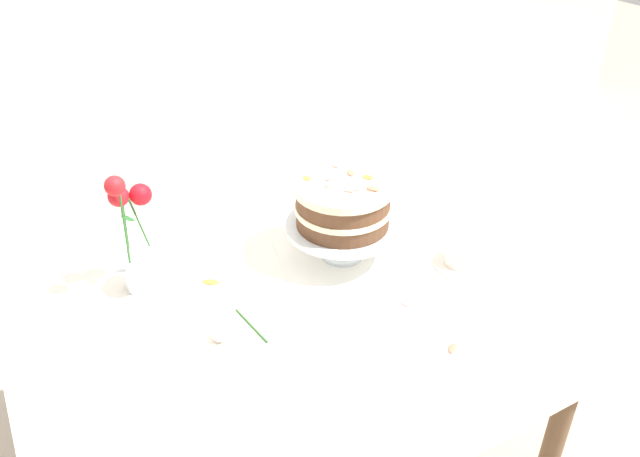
{
  "coord_description": "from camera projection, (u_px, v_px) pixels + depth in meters",
  "views": [
    {
      "loc": [
        -0.59,
        -1.12,
        1.69
      ],
      "look_at": [
        0.05,
        0.01,
        0.86
      ],
      "focal_mm": 35.64,
      "sensor_mm": 36.0,
      "label": 1
    }
  ],
  "objects": [
    {
      "name": "dining_table",
      "position": [
        308.0,
        308.0,
        1.61
      ],
      "size": [
        1.4,
        1.0,
        0.74
      ],
      "color": "white",
      "rests_on": "ground"
    },
    {
      "name": "linen_napkin",
      "position": [
        342.0,
        256.0,
        1.65
      ],
      "size": [
        0.38,
        0.38,
        0.0
      ],
      "primitive_type": "cube",
      "rotation": [
        0.0,
        0.0,
        -0.22
      ],
      "color": "white",
      "rests_on": "dining_table"
    },
    {
      "name": "cake_stand",
      "position": [
        342.0,
        229.0,
        1.61
      ],
      "size": [
        0.29,
        0.29,
        0.1
      ],
      "color": "silver",
      "rests_on": "linen_napkin"
    },
    {
      "name": "layer_cake",
      "position": [
        343.0,
        203.0,
        1.57
      ],
      "size": [
        0.24,
        0.24,
        0.12
      ],
      "color": "brown",
      "rests_on": "cake_stand"
    },
    {
      "name": "flower_vase",
      "position": [
        133.0,
        243.0,
        1.47
      ],
      "size": [
        0.12,
        0.11,
        0.33
      ],
      "color": "silver",
      "rests_on": "dining_table"
    },
    {
      "name": "teacup",
      "position": [
        461.0,
        257.0,
        1.61
      ],
      "size": [
        0.13,
        0.13,
        0.06
      ],
      "color": "silver",
      "rests_on": "dining_table"
    },
    {
      "name": "fallen_rose",
      "position": [
        222.0,
        333.0,
        1.38
      ],
      "size": [
        0.11,
        0.13,
        0.04
      ],
      "color": "#2D6028",
      "rests_on": "dining_table"
    },
    {
      "name": "loose_petal_0",
      "position": [
        453.0,
        348.0,
        1.36
      ],
      "size": [
        0.04,
        0.03,
        0.0
      ],
      "primitive_type": "ellipsoid",
      "rotation": [
        0.0,
        0.0,
        3.76
      ],
      "color": "#E56B51",
      "rests_on": "dining_table"
    },
    {
      "name": "loose_petal_1",
      "position": [
        211.0,
        282.0,
        1.56
      ],
      "size": [
        0.05,
        0.04,
        0.0
      ],
      "primitive_type": "ellipsoid",
      "rotation": [
        0.0,
        0.0,
        5.6
      ],
      "color": "orange",
      "rests_on": "dining_table"
    },
    {
      "name": "loose_petal_2",
      "position": [
        405.0,
        303.0,
        1.49
      ],
      "size": [
        0.03,
        0.04,
        0.0
      ],
      "primitive_type": "ellipsoid",
      "rotation": [
        0.0,
        0.0,
        4.95
      ],
      "color": "pink",
      "rests_on": "dining_table"
    }
  ]
}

